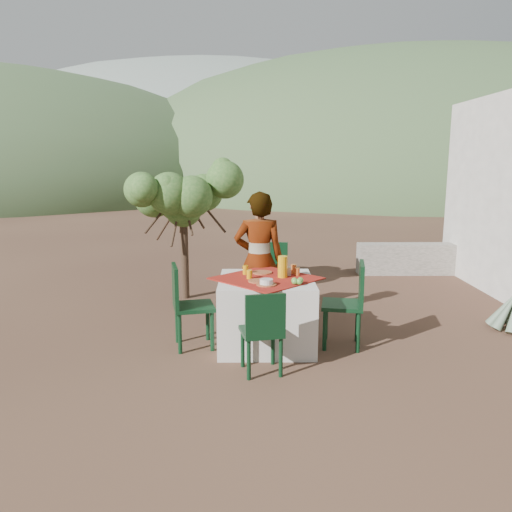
# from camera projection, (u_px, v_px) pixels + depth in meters

# --- Properties ---
(ground) EXTENTS (160.00, 160.00, 0.00)m
(ground) POSITION_uv_depth(u_px,v_px,m) (218.00, 341.00, 5.67)
(ground) COLOR #372119
(ground) RESTS_ON ground
(table) EXTENTS (1.30, 1.30, 0.76)m
(table) POSITION_uv_depth(u_px,v_px,m) (266.00, 312.00, 5.49)
(table) COLOR silver
(table) RESTS_ON ground
(chair_far) EXTENTS (0.49, 0.49, 0.95)m
(chair_far) POSITION_uv_depth(u_px,v_px,m) (270.00, 275.00, 6.59)
(chair_far) COLOR black
(chair_far) RESTS_ON ground
(chair_near) EXTENTS (0.45, 0.45, 0.82)m
(chair_near) POSITION_uv_depth(u_px,v_px,m) (263.00, 329.00, 4.69)
(chair_near) COLOR black
(chair_near) RESTS_ON ground
(chair_left) EXTENTS (0.51, 0.51, 0.92)m
(chair_left) POSITION_uv_depth(u_px,v_px,m) (186.00, 302.00, 5.38)
(chair_left) COLOR black
(chair_left) RESTS_ON ground
(chair_right) EXTENTS (0.51, 0.51, 0.94)m
(chair_right) POSITION_uv_depth(u_px,v_px,m) (350.00, 300.00, 5.41)
(chair_right) COLOR black
(chair_right) RESTS_ON ground
(person) EXTENTS (0.61, 0.40, 1.66)m
(person) POSITION_uv_depth(u_px,v_px,m) (259.00, 260.00, 6.05)
(person) COLOR #8C6651
(person) RESTS_ON ground
(shrub_tree) EXTENTS (1.52, 1.49, 1.78)m
(shrub_tree) POSITION_uv_depth(u_px,v_px,m) (187.00, 203.00, 7.24)
(shrub_tree) COLOR #3F291F
(shrub_tree) RESTS_ON ground
(stone_wall) EXTENTS (2.60, 0.35, 0.55)m
(stone_wall) POSITION_uv_depth(u_px,v_px,m) (430.00, 259.00, 8.99)
(stone_wall) COLOR gray
(stone_wall) RESTS_ON ground
(hill_near_right) EXTENTS (48.00, 48.00, 20.00)m
(hill_near_right) POSITION_uv_depth(u_px,v_px,m) (393.00, 186.00, 41.11)
(hill_near_right) COLOR #395831
(hill_near_right) RESTS_ON ground
(hill_far_center) EXTENTS (60.00, 60.00, 24.00)m
(hill_far_center) POSITION_uv_depth(u_px,v_px,m) (214.00, 179.00, 56.72)
(hill_far_center) COLOR slate
(hill_far_center) RESTS_ON ground
(plate_far) EXTENTS (0.23, 0.23, 0.01)m
(plate_far) POSITION_uv_depth(u_px,v_px,m) (262.00, 272.00, 5.64)
(plate_far) COLOR brown
(plate_far) RESTS_ON table
(plate_near) EXTENTS (0.20, 0.20, 0.01)m
(plate_near) POSITION_uv_depth(u_px,v_px,m) (258.00, 281.00, 5.24)
(plate_near) COLOR brown
(plate_near) RESTS_ON table
(glass_far) EXTENTS (0.06, 0.06, 0.10)m
(glass_far) POSITION_uv_depth(u_px,v_px,m) (245.00, 270.00, 5.58)
(glass_far) COLOR orange
(glass_far) RESTS_ON table
(glass_near) EXTENTS (0.06, 0.06, 0.10)m
(glass_near) POSITION_uv_depth(u_px,v_px,m) (249.00, 274.00, 5.36)
(glass_near) COLOR orange
(glass_near) RESTS_ON table
(juice_pitcher) EXTENTS (0.11, 0.11, 0.23)m
(juice_pitcher) POSITION_uv_depth(u_px,v_px,m) (283.00, 267.00, 5.42)
(juice_pitcher) COLOR orange
(juice_pitcher) RESTS_ON table
(bowl_plate) EXTENTS (0.21, 0.21, 0.01)m
(bowl_plate) POSITION_uv_depth(u_px,v_px,m) (266.00, 284.00, 5.10)
(bowl_plate) COLOR brown
(bowl_plate) RESTS_ON table
(white_bowl) EXTENTS (0.14, 0.14, 0.05)m
(white_bowl) POSITION_uv_depth(u_px,v_px,m) (266.00, 281.00, 5.09)
(white_bowl) COLOR silver
(white_bowl) RESTS_ON bowl_plate
(jar_left) EXTENTS (0.06, 0.06, 0.09)m
(jar_left) POSITION_uv_depth(u_px,v_px,m) (297.00, 272.00, 5.51)
(jar_left) COLOR #C65D22
(jar_left) RESTS_ON table
(jar_right) EXTENTS (0.07, 0.07, 0.10)m
(jar_right) POSITION_uv_depth(u_px,v_px,m) (294.00, 269.00, 5.61)
(jar_right) COLOR #C65D22
(jar_right) RESTS_ON table
(napkin_holder) EXTENTS (0.08, 0.06, 0.10)m
(napkin_holder) POSITION_uv_depth(u_px,v_px,m) (288.00, 271.00, 5.52)
(napkin_holder) COLOR silver
(napkin_holder) RESTS_ON table
(fruit_cluster) EXTENTS (0.13, 0.12, 0.06)m
(fruit_cluster) POSITION_uv_depth(u_px,v_px,m) (297.00, 281.00, 5.14)
(fruit_cluster) COLOR #589937
(fruit_cluster) RESTS_ON table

